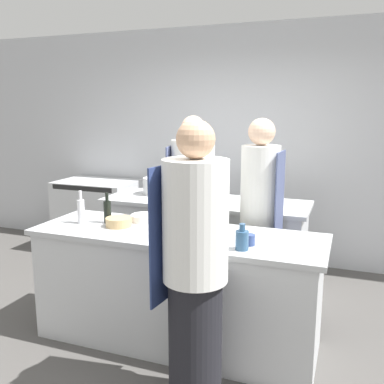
% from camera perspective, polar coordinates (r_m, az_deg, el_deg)
% --- Properties ---
extents(ground_plane, '(16.00, 16.00, 0.00)m').
position_cam_1_polar(ground_plane, '(3.67, -2.03, -19.06)').
color(ground_plane, '#4C4947').
extents(wall_back, '(8.00, 0.06, 2.80)m').
position_cam_1_polar(wall_back, '(5.22, 6.91, 6.19)').
color(wall_back, silver).
rests_on(wall_back, ground_plane).
extents(prep_counter, '(2.27, 0.74, 0.91)m').
position_cam_1_polar(prep_counter, '(3.46, -2.08, -12.54)').
color(prep_counter, silver).
rests_on(prep_counter, ground_plane).
extents(pass_counter, '(2.13, 0.74, 0.91)m').
position_cam_1_polar(pass_counter, '(4.55, 1.72, -6.64)').
color(pass_counter, silver).
rests_on(pass_counter, ground_plane).
extents(oven_range, '(1.00, 0.69, 0.92)m').
position_cam_1_polar(oven_range, '(5.74, -12.39, -3.08)').
color(oven_range, silver).
rests_on(oven_range, ground_plane).
extents(chef_at_prep_near, '(0.43, 0.41, 1.78)m').
position_cam_1_polar(chef_at_prep_near, '(2.63, 0.39, -10.21)').
color(chef_at_prep_near, black).
rests_on(chef_at_prep_near, ground_plane).
extents(chef_at_stove, '(0.35, 0.33, 1.76)m').
position_cam_1_polar(chef_at_stove, '(3.75, 8.97, -3.66)').
color(chef_at_stove, black).
rests_on(chef_at_stove, ground_plane).
extents(chef_at_pass_far, '(0.42, 0.40, 1.78)m').
position_cam_1_polar(chef_at_pass_far, '(3.84, 0.08, -3.25)').
color(chef_at_pass_far, black).
rests_on(chef_at_pass_far, ground_plane).
extents(bottle_olive_oil, '(0.06, 0.06, 0.25)m').
position_cam_1_polar(bottle_olive_oil, '(3.26, 0.91, -3.74)').
color(bottle_olive_oil, '#19471E').
rests_on(bottle_olive_oil, prep_counter).
extents(bottle_vinegar, '(0.08, 0.08, 0.31)m').
position_cam_1_polar(bottle_vinegar, '(3.39, -0.94, -2.75)').
color(bottle_vinegar, '#B2A84C').
rests_on(bottle_vinegar, prep_counter).
extents(bottle_wine, '(0.07, 0.07, 0.22)m').
position_cam_1_polar(bottle_wine, '(3.45, -2.46, -3.17)').
color(bottle_wine, '#5B2319').
rests_on(bottle_wine, prep_counter).
extents(bottle_cooking_oil, '(0.06, 0.06, 0.26)m').
position_cam_1_polar(bottle_cooking_oil, '(3.61, -11.21, -2.50)').
color(bottle_cooking_oil, black).
rests_on(bottle_cooking_oil, prep_counter).
extents(bottle_sauce, '(0.06, 0.06, 0.27)m').
position_cam_1_polar(bottle_sauce, '(3.64, -14.59, -2.38)').
color(bottle_sauce, silver).
rests_on(bottle_sauce, prep_counter).
extents(bottle_water, '(0.09, 0.09, 0.18)m').
position_cam_1_polar(bottle_water, '(2.90, 6.69, -6.31)').
color(bottle_water, '#2D5175').
rests_on(bottle_water, prep_counter).
extents(bowl_mixing_large, '(0.23, 0.23, 0.06)m').
position_cam_1_polar(bowl_mixing_large, '(3.63, -6.39, -3.44)').
color(bowl_mixing_large, white).
rests_on(bowl_mixing_large, prep_counter).
extents(bowl_prep_small, '(0.21, 0.21, 0.07)m').
position_cam_1_polar(bowl_prep_small, '(3.50, -9.74, -3.96)').
color(bowl_prep_small, tan).
rests_on(bowl_prep_small, prep_counter).
extents(cup, '(0.08, 0.08, 0.08)m').
position_cam_1_polar(cup, '(3.01, 7.64, -6.33)').
color(cup, '#33477F').
rests_on(cup, prep_counter).
extents(stockpot, '(0.32, 0.32, 0.18)m').
position_cam_1_polar(stockpot, '(4.74, -4.65, 0.81)').
color(stockpot, silver).
rests_on(stockpot, pass_counter).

